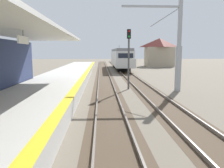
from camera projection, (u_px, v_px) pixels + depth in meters
name	position (u px, v px, depth m)	size (l,w,h in m)	color
station_platform	(43.00, 94.00, 15.26)	(5.00, 80.00, 0.91)	#B7B5AD
track_pair_nearest_platform	(106.00, 90.00, 19.49)	(2.34, 120.00, 0.16)	#4C3D2D
track_pair_middle	(145.00, 89.00, 19.66)	(2.34, 120.00, 0.16)	#4C3D2D
approaching_train	(121.00, 58.00, 43.40)	(2.93, 19.60, 4.76)	silver
rail_signal_post	(129.00, 53.00, 19.59)	(0.32, 0.34, 5.20)	#4C4C4C
catenary_pylon_far_side	(175.00, 48.00, 18.68)	(5.00, 0.40, 7.50)	#9EA3A8
distant_trackside_house	(159.00, 52.00, 51.86)	(6.60, 5.28, 6.40)	tan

